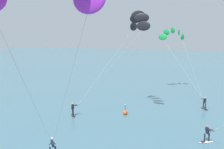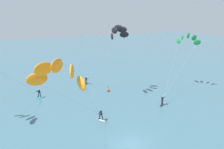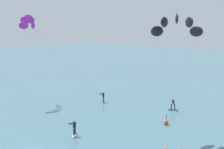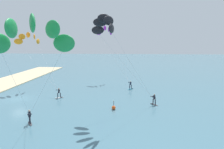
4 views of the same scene
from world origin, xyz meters
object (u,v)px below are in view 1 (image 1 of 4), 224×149
kitesurfer_far_out (174,36)px  marker_buoy (125,112)px  kitesurfer_mid_water (41,0)px  kitesurfer_downwind (136,25)px

kitesurfer_far_out → marker_buoy: kitesurfer_far_out is taller
kitesurfer_mid_water → kitesurfer_far_out: (36.89, -0.54, -1.90)m
kitesurfer_mid_water → kitesurfer_downwind: bearing=6.3°
kitesurfer_downwind → marker_buoy: size_ratio=9.24×
kitesurfer_far_out → kitesurfer_downwind: size_ratio=0.97×
kitesurfer_far_out → marker_buoy: 18.22m
kitesurfer_mid_water → kitesurfer_downwind: (23.05, 2.54, -0.28)m
kitesurfer_far_out → kitesurfer_downwind: 14.27m
kitesurfer_far_out → kitesurfer_downwind: kitesurfer_downwind is taller
marker_buoy → kitesurfer_downwind: bearing=-29.7°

